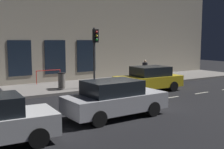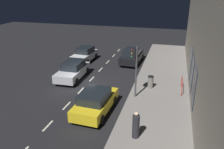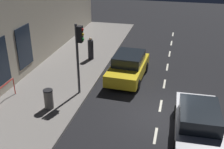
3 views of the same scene
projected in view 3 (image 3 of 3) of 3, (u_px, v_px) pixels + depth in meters
ground_plane at (159, 116)px, 14.00m from camera, size 60.00×60.00×0.00m
sidewalk at (42, 100)px, 15.31m from camera, size 4.50×32.00×0.15m
lane_centre_line at (161, 106)px, 14.87m from camera, size 0.12×27.20×0.01m
traffic_light at (79, 46)px, 14.71m from camera, size 0.48×0.32×3.89m
parked_car_2 at (128, 66)px, 17.56m from camera, size 2.15×4.34×1.58m
parked_car_3 at (198, 123)px, 12.11m from camera, size 2.04×4.45×1.58m
pedestrian_0 at (91, 49)px, 20.13m from camera, size 0.53×0.53×1.59m
trash_bin at (49, 99)px, 14.19m from camera, size 0.48×0.48×1.02m
red_railing at (4, 90)px, 14.65m from camera, size 0.05×1.82×0.97m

